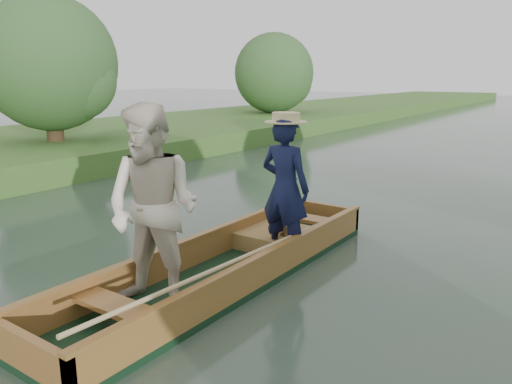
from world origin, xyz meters
The scene contains 3 objects.
ground centered at (0.00, 0.00, 0.00)m, with size 120.00×120.00×0.00m, color #283D30.
trees_far centered at (-3.36, 7.24, 2.51)m, with size 22.08×17.73×4.48m.
punt centered at (0.02, -0.32, 0.78)m, with size 1.20×5.00×2.11m.
Camera 1 is at (3.46, -4.29, 2.36)m, focal length 35.00 mm.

